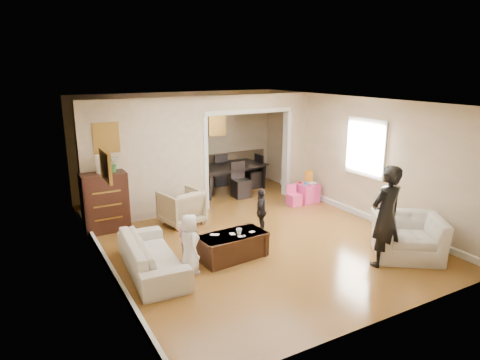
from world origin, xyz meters
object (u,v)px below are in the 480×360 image
coffee_cup (239,231)px  table_lamp (102,164)px  cyan_cup (305,183)px  play_table (307,193)px  child_kneel_a (190,244)px  child_toddler (261,211)px  sofa (152,255)px  child_kneel_b (188,237)px  armchair_front (407,236)px  dresser (105,202)px  coffee_table (232,246)px  dining_table (229,178)px  adult_person (386,217)px  armchair_back (181,207)px

coffee_cup → table_lamp: bearing=125.2°
coffee_cup → cyan_cup: (2.90, 1.93, 0.01)m
table_lamp → coffee_cup: (1.72, -2.44, -0.89)m
play_table → cyan_cup: bearing=-153.4°
cyan_cup → child_kneel_a: (-3.85, -2.03, -0.00)m
child_kneel_a → child_toddler: 2.10m
sofa → child_kneel_b: bearing=-76.2°
play_table → sofa: bearing=-158.7°
armchair_front → child_kneel_a: (-3.54, 1.26, 0.13)m
dresser → table_lamp: table_lamp is taller
table_lamp → coffee_table: 3.10m
armchair_front → cyan_cup: size_ratio=14.04×
coffee_table → child_kneel_b: bearing=156.8°
armchair_front → play_table: bearing=118.5°
dining_table → child_kneel_b: size_ratio=2.38×
play_table → table_lamp: bearing=174.5°
play_table → coffee_cup: bearing=-146.6°
cyan_cup → adult_person: (-0.95, -3.34, 0.36)m
coffee_table → adult_person: bearing=-35.3°
child_kneel_b → child_toddler: size_ratio=0.90×
dresser → child_kneel_b: 2.29m
armchair_back → child_kneel_a: size_ratio=0.82×
dining_table → child_kneel_b: (-2.58, -3.40, 0.07)m
coffee_cup → dining_table: (1.78, 3.75, -0.14)m
coffee_table → dining_table: bearing=63.1°
dining_table → cyan_cup: bearing=-66.7°
dresser → armchair_front: bearing=-41.4°
child_kneel_a → child_kneel_b: child_kneel_a is taller
cyan_cup → coffee_cup: bearing=-146.4°
armchair_back → child_kneel_b: bearing=60.4°
sofa → armchair_back: (1.22, 1.81, 0.08)m
armchair_back → cyan_cup: bearing=166.3°
armchair_front → child_toddler: child_toddler is taller
armchair_front → dresser: bearing=174.2°
play_table → adult_person: size_ratio=0.28×
dresser → coffee_table: dresser is taller
coffee_cup → adult_person: adult_person is taller
table_lamp → armchair_back: bearing=-14.8°
child_kneel_b → dining_table: bearing=-62.9°
sofa → play_table: size_ratio=4.12×
armchair_back → coffee_table: bearing=82.6°
coffee_cup → dining_table: 4.15m
dresser → dining_table: size_ratio=0.61×
dining_table → child_toddler: size_ratio=2.15×
child_toddler → coffee_table: bearing=-10.2°
dining_table → child_kneel_a: 4.72m
sofa → armchair_front: armchair_front is taller
armchair_front → cyan_cup: bearing=120.1°
dresser → cyan_cup: (4.62, -0.51, -0.10)m
coffee_cup → play_table: 3.61m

